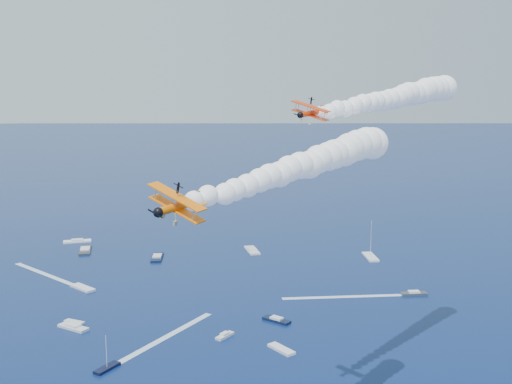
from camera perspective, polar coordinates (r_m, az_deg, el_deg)
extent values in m
cube|color=#323942|center=(207.55, 14.13, -8.93)|extent=(8.57, 4.09, 0.70)
cube|color=black|center=(157.03, -13.36, -15.27)|extent=(6.64, 6.46, 0.70)
cube|color=white|center=(214.44, -15.44, -8.37)|extent=(8.13, 10.24, 0.70)
cube|color=silver|center=(170.47, -2.85, -12.90)|extent=(5.76, 5.14, 0.70)
cube|color=white|center=(162.71, 2.32, -14.06)|extent=(5.45, 8.50, 0.70)
cube|color=silver|center=(250.64, -0.37, -5.31)|extent=(4.42, 12.49, 0.70)
cube|color=#2A3039|center=(260.06, -15.23, -5.11)|extent=(5.32, 14.05, 0.70)
cube|color=silver|center=(182.59, -16.25, -11.71)|extent=(8.51, 8.82, 0.70)
cube|color=#0E1832|center=(243.90, -8.95, -5.88)|extent=(6.52, 12.80, 0.70)
cube|color=white|center=(274.91, -15.90, -4.32)|extent=(11.36, 3.77, 0.70)
cube|color=silver|center=(186.11, -16.16, -11.28)|extent=(5.81, 5.38, 0.70)
cube|color=black|center=(180.57, 1.88, -11.54)|extent=(7.14, 8.17, 0.70)
cube|color=white|center=(245.65, 10.33, -5.80)|extent=(6.14, 12.62, 0.70)
cube|color=white|center=(201.38, 7.82, -9.40)|extent=(37.72, 8.93, 0.04)
cube|color=white|center=(172.43, -8.03, -12.83)|extent=(28.97, 27.57, 0.04)
cube|color=white|center=(234.33, -18.66, -7.04)|extent=(22.06, 33.15, 0.04)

